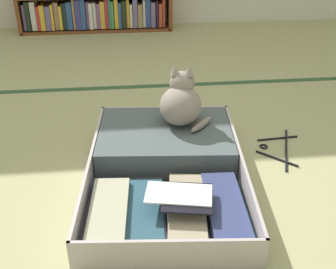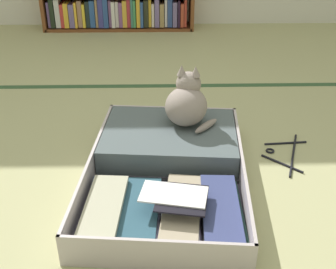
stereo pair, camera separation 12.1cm
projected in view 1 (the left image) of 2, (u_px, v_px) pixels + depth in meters
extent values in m
plane|color=tan|center=(135.00, 173.00, 1.87)|extent=(10.00, 10.00, 0.00)
cube|color=#315130|center=(129.00, 87.00, 2.69)|extent=(4.80, 0.05, 0.00)
cube|color=brown|center=(98.00, 28.00, 3.79)|extent=(1.28, 0.24, 0.02)
cube|color=slate|center=(26.00, 15.00, 3.68)|extent=(0.02, 0.20, 0.21)
cube|color=black|center=(30.00, 14.00, 3.67)|extent=(0.04, 0.20, 0.24)
cube|color=silver|center=(35.00, 14.00, 3.68)|extent=(0.04, 0.20, 0.24)
cube|color=#BD3431|center=(40.00, 16.00, 3.69)|extent=(0.03, 0.20, 0.20)
cube|color=gold|center=(44.00, 16.00, 3.68)|extent=(0.04, 0.20, 0.21)
cube|color=slate|center=(50.00, 16.00, 3.69)|extent=(0.04, 0.20, 0.20)
cube|color=gold|center=(54.00, 15.00, 3.69)|extent=(0.02, 0.20, 0.21)
cube|color=#9F7761|center=(58.00, 14.00, 3.70)|extent=(0.04, 0.20, 0.23)
cube|color=yellow|center=(62.00, 16.00, 3.70)|extent=(0.02, 0.20, 0.20)
cube|color=#1C2828|center=(66.00, 14.00, 3.71)|extent=(0.03, 0.20, 0.22)
cube|color=#2B5296|center=(70.00, 13.00, 3.71)|extent=(0.04, 0.20, 0.23)
cube|color=#A48157|center=(75.00, 12.00, 3.70)|extent=(0.02, 0.20, 0.25)
cube|color=#3C3A82|center=(79.00, 12.00, 3.70)|extent=(0.04, 0.20, 0.25)
cube|color=#2D4D8C|center=(84.00, 12.00, 3.70)|extent=(0.04, 0.20, 0.25)
cube|color=#7C5180|center=(88.00, 13.00, 3.72)|extent=(0.02, 0.20, 0.23)
cube|color=silver|center=(91.00, 14.00, 3.72)|extent=(0.03, 0.20, 0.22)
cube|color=silver|center=(95.00, 13.00, 3.73)|extent=(0.03, 0.20, 0.22)
cube|color=#7C4C83|center=(99.00, 14.00, 3.73)|extent=(0.03, 0.20, 0.21)
cube|color=gold|center=(103.00, 13.00, 3.73)|extent=(0.04, 0.20, 0.23)
cube|color=#B7323D|center=(107.00, 11.00, 3.73)|extent=(0.03, 0.20, 0.25)
cube|color=#397364|center=(110.00, 11.00, 3.72)|extent=(0.02, 0.20, 0.25)
cube|color=#3F8C52|center=(112.00, 13.00, 3.73)|extent=(0.02, 0.20, 0.23)
cube|color=gold|center=(116.00, 11.00, 3.73)|extent=(0.03, 0.20, 0.25)
cube|color=#2D4F90|center=(120.00, 13.00, 3.74)|extent=(0.02, 0.20, 0.22)
cube|color=#272A1C|center=(124.00, 12.00, 3.75)|extent=(0.04, 0.20, 0.23)
cube|color=gold|center=(128.00, 11.00, 3.75)|extent=(0.02, 0.20, 0.25)
cube|color=silver|center=(131.00, 14.00, 3.76)|extent=(0.02, 0.20, 0.20)
cube|color=slate|center=(135.00, 11.00, 3.75)|extent=(0.04, 0.20, 0.25)
cube|color=#9B8050|center=(140.00, 14.00, 3.77)|extent=(0.04, 0.20, 0.20)
cube|color=silver|center=(144.00, 11.00, 3.77)|extent=(0.02, 0.20, 0.23)
cube|color=#2F4683|center=(147.00, 11.00, 3.76)|extent=(0.04, 0.20, 0.24)
cube|color=slate|center=(153.00, 12.00, 3.77)|extent=(0.04, 0.20, 0.21)
cube|color=#27162D|center=(156.00, 12.00, 3.77)|extent=(0.02, 0.20, 0.22)
cube|color=#B0422C|center=(160.00, 13.00, 3.78)|extent=(0.03, 0.20, 0.20)
cube|color=#AD3A2C|center=(163.00, 10.00, 3.78)|extent=(0.02, 0.20, 0.25)
cube|color=#BEB1B4|center=(167.00, 220.00, 1.59)|extent=(0.67, 0.53, 0.01)
cube|color=#BEB1B4|center=(168.00, 255.00, 1.36)|extent=(0.63, 0.07, 0.13)
cube|color=#BEB1B4|center=(82.00, 209.00, 1.56)|extent=(0.05, 0.48, 0.13)
cube|color=#BEB1B4|center=(252.00, 207.00, 1.57)|extent=(0.05, 0.48, 0.13)
cube|color=#524B5E|center=(167.00, 218.00, 1.59)|extent=(0.64, 0.50, 0.01)
cube|color=#BEB1B4|center=(165.00, 152.00, 2.01)|extent=(0.67, 0.53, 0.01)
cube|color=#BEB1B4|center=(165.00, 118.00, 2.18)|extent=(0.63, 0.07, 0.13)
cube|color=#BEB1B4|center=(98.00, 142.00, 1.97)|extent=(0.05, 0.48, 0.13)
cube|color=#BEB1B4|center=(232.00, 141.00, 1.98)|extent=(0.05, 0.48, 0.13)
cube|color=#524B5E|center=(165.00, 150.00, 2.00)|extent=(0.64, 0.50, 0.01)
cylinder|color=black|center=(166.00, 180.00, 1.79)|extent=(0.61, 0.07, 0.02)
cube|color=#1A1D32|center=(108.00, 215.00, 1.58)|extent=(0.17, 0.38, 0.02)
cube|color=navy|center=(107.00, 212.00, 1.57)|extent=(0.16, 0.40, 0.02)
cube|color=#B2AF93|center=(109.00, 209.00, 1.55)|extent=(0.16, 0.36, 0.02)
cube|color=#897DA2|center=(147.00, 217.00, 1.58)|extent=(0.15, 0.36, 0.02)
cube|color=#2D5366|center=(145.00, 211.00, 1.57)|extent=(0.16, 0.40, 0.02)
cube|color=gray|center=(187.00, 216.00, 1.58)|extent=(0.15, 0.35, 0.02)
cube|color=silver|center=(185.00, 213.00, 1.57)|extent=(0.15, 0.37, 0.02)
cube|color=tan|center=(187.00, 207.00, 1.57)|extent=(0.18, 0.42, 0.02)
cube|color=slate|center=(225.00, 215.00, 1.58)|extent=(0.16, 0.42, 0.02)
cube|color=#172B25|center=(229.00, 211.00, 1.57)|extent=(0.15, 0.39, 0.02)
cube|color=navy|center=(226.00, 205.00, 1.57)|extent=(0.15, 0.40, 0.02)
cube|color=white|center=(179.00, 194.00, 1.55)|extent=(0.26, 0.17, 0.01)
cube|color=black|center=(187.00, 198.00, 1.54)|extent=(0.21, 0.21, 0.01)
cube|color=#4F5B5F|center=(165.00, 140.00, 1.98)|extent=(0.63, 0.50, 0.11)
torus|color=white|center=(164.00, 132.00, 1.93)|extent=(0.09, 0.09, 0.01)
cylinder|color=black|center=(130.00, 120.00, 2.17)|extent=(0.02, 0.02, 0.11)
cylinder|color=black|center=(199.00, 119.00, 2.17)|extent=(0.02, 0.02, 0.11)
cube|color=#2A9047|center=(185.00, 249.00, 1.36)|extent=(0.04, 0.01, 0.02)
cube|color=yellow|center=(217.00, 252.00, 1.37)|extent=(0.04, 0.01, 0.02)
ellipsoid|color=gray|center=(181.00, 106.00, 1.96)|extent=(0.24, 0.26, 0.18)
ellipsoid|color=gray|center=(182.00, 108.00, 2.03)|extent=(0.15, 0.11, 0.10)
sphere|color=gray|center=(182.00, 84.00, 1.96)|extent=(0.12, 0.12, 0.12)
cone|color=gray|center=(189.00, 70.00, 1.92)|extent=(0.04, 0.04, 0.05)
cone|color=gray|center=(175.00, 70.00, 1.93)|extent=(0.04, 0.04, 0.05)
sphere|color=gold|center=(188.00, 78.00, 1.99)|extent=(0.02, 0.02, 0.02)
sphere|color=gold|center=(179.00, 78.00, 2.00)|extent=(0.02, 0.02, 0.02)
ellipsoid|color=gray|center=(201.00, 124.00, 1.95)|extent=(0.13, 0.14, 0.03)
cylinder|color=black|center=(286.00, 149.00, 2.03)|extent=(0.14, 0.36, 0.01)
cylinder|color=black|center=(277.00, 159.00, 1.96)|extent=(0.16, 0.15, 0.01)
cylinder|color=black|center=(277.00, 138.00, 2.12)|extent=(0.21, 0.03, 0.01)
torus|color=black|center=(264.00, 146.00, 2.05)|extent=(0.05, 0.05, 0.01)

